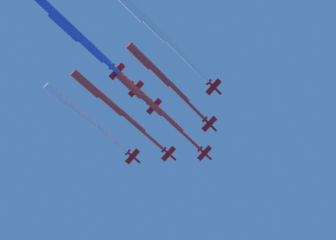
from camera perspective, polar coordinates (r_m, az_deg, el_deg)
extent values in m
cylinder|color=red|center=(214.29, 4.88, -4.42)|extent=(1.71, 9.04, 1.43)
cone|color=white|center=(216.59, 5.76, -5.24)|extent=(1.40, 1.34, 1.36)
cylinder|color=black|center=(212.21, 4.04, -3.64)|extent=(1.09, 0.63, 1.07)
ellipsoid|color=black|center=(215.60, 5.18, -4.71)|extent=(1.02, 1.93, 0.92)
cube|color=red|center=(214.00, 4.79, -4.34)|extent=(7.92, 2.94, 3.28)
cube|color=white|center=(213.97, 4.09, -5.10)|extent=(0.76, 2.32, 0.36)
cube|color=white|center=(214.22, 5.47, -3.57)|extent=(0.76, 2.32, 0.36)
cube|color=red|center=(212.63, 4.21, -3.80)|extent=(3.04, 1.19, 1.29)
cube|color=white|center=(213.48, 4.12, -3.73)|extent=(0.87, 1.42, 1.81)
cylinder|color=red|center=(209.37, 2.80, -2.49)|extent=(2.28, 15.08, 1.82)
cylinder|color=red|center=(204.48, 0.40, -0.14)|extent=(3.19, 15.11, 2.73)
cylinder|color=red|center=(200.31, -2.25, 2.17)|extent=(4.11, 15.14, 3.65)
cylinder|color=red|center=(196.91, -5.01, 4.56)|extent=(5.02, 15.17, 4.56)
cylinder|color=red|center=(213.94, 0.17, -4.51)|extent=(1.57, 9.02, 1.43)
cone|color=white|center=(215.94, 1.11, -5.32)|extent=(1.38, 1.32, 1.36)
cylinder|color=black|center=(212.15, -0.73, -3.74)|extent=(1.08, 0.62, 1.07)
ellipsoid|color=black|center=(215.14, 0.50, -4.79)|extent=(0.99, 1.91, 0.91)
cube|color=red|center=(213.69, 0.07, -4.43)|extent=(7.90, 2.82, 3.22)
cube|color=white|center=(213.92, -0.62, -5.19)|extent=(0.72, 2.31, 0.35)
cube|color=white|center=(213.64, 0.75, -3.65)|extent=(0.72, 2.31, 0.35)
cube|color=red|center=(212.51, -0.54, -3.89)|extent=(3.03, 1.15, 1.27)
cube|color=white|center=(213.39, -0.61, -3.82)|extent=(0.83, 1.41, 1.81)
cylinder|color=red|center=(209.63, -2.10, -2.55)|extent=(2.06, 15.75, 1.82)
cylinder|color=red|center=(205.40, -4.75, -0.12)|extent=(2.97, 15.76, 2.73)
cylinder|color=red|center=(202.04, -7.64, 2.24)|extent=(3.88, 15.78, 3.63)
cylinder|color=red|center=(199.56, -10.63, 4.66)|extent=(4.79, 15.79, 4.54)
cylinder|color=red|center=(203.59, 5.51, -0.61)|extent=(1.81, 9.05, 1.41)
cone|color=white|center=(205.74, 6.42, -1.51)|extent=(1.40, 1.36, 1.34)
cylinder|color=black|center=(201.66, 4.65, 0.26)|extent=(1.08, 0.65, 1.06)
ellipsoid|color=black|center=(204.85, 5.82, -0.93)|extent=(1.03, 1.94, 0.90)
cube|color=red|center=(203.32, 5.42, -0.51)|extent=(8.05, 3.05, 3.02)
cube|color=white|center=(203.18, 4.67, -1.29)|extent=(0.79, 2.33, 0.33)
cube|color=white|center=(203.67, 6.16, 0.28)|extent=(0.79, 2.33, 0.33)
cube|color=red|center=(202.05, 4.83, 0.09)|extent=(3.09, 1.23, 1.19)
cube|color=white|center=(202.92, 4.74, 0.15)|extent=(0.83, 1.43, 1.83)
cylinder|color=red|center=(199.30, 3.50, 1.42)|extent=(2.40, 13.58, 1.80)
cylinder|color=red|center=(195.28, 1.30, 3.76)|extent=(3.30, 13.62, 2.69)
cylinder|color=red|center=(191.84, -1.15, 6.02)|extent=(4.19, 13.66, 3.59)
cylinder|color=red|center=(189.08, -3.70, 8.35)|extent=(5.09, 13.70, 4.49)
cylinder|color=red|center=(213.37, -4.56, -4.85)|extent=(1.65, 9.03, 1.44)
cone|color=white|center=(215.12, -3.59, -5.67)|extent=(1.40, 1.33, 1.37)
cylinder|color=black|center=(211.83, -5.49, -4.07)|extent=(1.10, 0.62, 1.08)
ellipsoid|color=black|center=(214.48, -4.21, -5.14)|extent=(1.01, 1.92, 0.92)
cube|color=red|center=(213.14, -4.67, -4.77)|extent=(7.84, 2.88, 3.44)
cube|color=white|center=(213.51, -5.36, -5.53)|extent=(0.74, 2.32, 0.37)
cube|color=white|center=(212.99, -3.98, -3.99)|extent=(0.74, 2.32, 0.37)
cube|color=red|center=(212.14, -5.30, -4.23)|extent=(3.01, 1.17, 1.35)
cube|color=white|center=(213.03, -5.35, -4.16)|extent=(0.89, 1.42, 1.79)
cylinder|color=white|center=(209.95, -6.72, -3.02)|extent=(2.15, 13.70, 1.84)
cylinder|color=white|center=(206.82, -9.06, -0.91)|extent=(3.07, 13.72, 2.76)
cylinder|color=white|center=(204.38, -11.60, 1.12)|extent=(3.99, 13.74, 3.68)
cylinder|color=white|center=(202.61, -14.19, 3.17)|extent=(4.91, 13.76, 4.60)
cylinder|color=red|center=(198.66, 6.07, 4.23)|extent=(1.57, 9.02, 1.42)
cone|color=white|center=(200.53, 7.02, 3.28)|extent=(1.37, 1.32, 1.35)
cylinder|color=black|center=(197.00, 5.16, 5.15)|extent=(1.07, 0.62, 1.06)
ellipsoid|color=black|center=(199.81, 6.40, 3.88)|extent=(0.98, 1.92, 0.90)
cube|color=red|center=(198.42, 5.97, 4.33)|extent=(7.96, 2.83, 3.08)
cube|color=white|center=(198.02, 5.22, 3.52)|extent=(0.73, 2.31, 0.34)
cube|color=white|center=(199.02, 6.71, 5.15)|extent=(0.73, 2.31, 0.34)
cube|color=red|center=(197.33, 5.35, 4.96)|extent=(3.05, 1.15, 1.22)
cube|color=white|center=(198.21, 5.25, 5.00)|extent=(0.80, 1.41, 1.82)
cylinder|color=white|center=(194.72, 3.78, 6.52)|extent=(2.07, 15.49, 1.80)
cylinder|color=white|center=(191.06, 1.09, 9.29)|extent=(2.97, 15.50, 2.70)
cylinder|color=white|center=(188.19, -1.89, 11.97)|extent=(3.87, 15.52, 3.60)
cylinder|color=white|center=(186.25, -5.01, 14.69)|extent=(4.77, 15.53, 4.51)
cylinder|color=red|center=(200.91, -1.73, 1.70)|extent=(1.61, 9.03, 1.42)
cone|color=white|center=(202.48, -0.72, 0.78)|extent=(1.37, 1.33, 1.35)
cylinder|color=black|center=(199.55, -2.69, 2.58)|extent=(1.07, 0.62, 1.06)
ellipsoid|color=black|center=(201.96, -1.36, 1.37)|extent=(0.99, 1.92, 0.90)
cube|color=red|center=(200.71, -1.83, 1.80)|extent=(7.97, 2.87, 3.08)
cube|color=white|center=(200.79, -2.58, 0.99)|extent=(0.74, 2.31, 0.34)
cube|color=white|center=(200.84, -1.10, 2.62)|extent=(0.74, 2.31, 0.34)
cube|color=red|center=(199.82, -2.49, 2.40)|extent=(3.05, 1.16, 1.22)
cube|color=white|center=(200.73, -2.55, 2.45)|extent=(0.81, 1.42, 1.82)
cylinder|color=blue|center=(197.69, -4.17, 3.93)|extent=(2.14, 15.82, 1.80)
cylinder|color=blue|center=(194.83, -7.02, 6.63)|extent=(3.04, 15.84, 2.70)
cylinder|color=blue|center=(192.89, -10.12, 9.22)|extent=(3.94, 15.86, 3.60)
cylinder|color=blue|center=(191.92, -13.32, 11.82)|extent=(4.84, 15.88, 4.51)
cylinder|color=red|center=(198.24, -4.10, 3.98)|extent=(1.75, 9.04, 1.44)
cone|color=white|center=(199.55, -3.07, 3.02)|extent=(1.41, 1.35, 1.37)
cylinder|color=black|center=(197.12, -5.08, 4.90)|extent=(1.10, 0.64, 1.08)
ellipsoid|color=black|center=(199.19, -3.72, 3.62)|extent=(1.03, 1.93, 0.92)
cube|color=red|center=(198.06, -4.21, 4.09)|extent=(7.90, 2.97, 3.34)
cube|color=white|center=(198.00, -4.96, 3.27)|extent=(0.76, 2.32, 0.36)
cube|color=white|center=(198.33, -3.46, 4.91)|extent=(0.76, 2.32, 0.36)
cube|color=red|center=(197.34, -4.88, 4.71)|extent=(3.03, 1.20, 1.32)
cube|color=white|center=(198.26, -4.93, 4.74)|extent=(0.89, 1.43, 1.80)
cylinder|color=blue|center=(195.72, -6.49, 6.21)|extent=(2.35, 14.87, 1.83)
cylinder|color=blue|center=(193.68, -9.20, 8.82)|extent=(3.26, 14.90, 2.74)
cylinder|color=blue|center=(192.45, -12.14, 11.29)|extent=(4.17, 14.93, 3.66)
cylinder|color=blue|center=(192.07, -15.17, 13.75)|extent=(5.09, 14.96, 4.57)
cylinder|color=red|center=(195.54, -6.56, 6.23)|extent=(1.77, 9.05, 1.43)
cone|color=white|center=(196.57, -5.50, 5.24)|extent=(1.41, 1.35, 1.36)
cylinder|color=black|center=(194.69, -7.57, 7.17)|extent=(1.09, 0.64, 1.07)
ellipsoid|color=black|center=(196.39, -6.17, 5.86)|extent=(1.03, 1.93, 0.91)
cube|color=red|center=(195.39, -6.67, 6.34)|extent=(7.94, 2.99, 3.26)
cube|color=white|center=(195.37, -7.44, 5.51)|extent=(0.77, 2.32, 0.35)
cube|color=white|center=(195.63, -5.90, 7.17)|extent=(0.77, 2.32, 0.35)
cube|color=red|center=(194.85, -7.36, 6.98)|extent=(3.05, 1.21, 1.29)
cube|color=white|center=(195.79, -7.40, 7.00)|extent=(0.87, 1.43, 1.81)
cylinder|color=blue|center=(193.67, -9.02, 8.50)|extent=(2.38, 14.86, 1.82)
cylinder|color=blue|center=(192.38, -11.81, 11.14)|extent=(3.29, 14.89, 2.73)
cylinder|color=blue|center=(191.92, -14.81, 13.61)|extent=(4.20, 14.93, 3.64)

